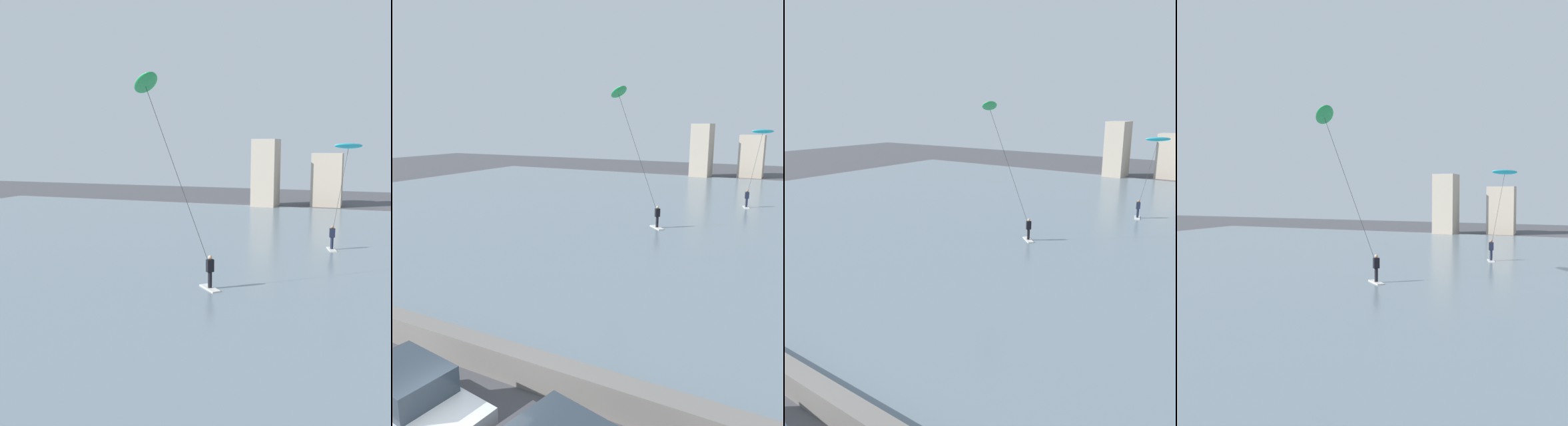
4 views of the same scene
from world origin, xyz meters
TOP-DOWN VIEW (x-y plane):
  - water_bay at (0.00, 30.17)m, footprint 84.00×52.00m
  - far_shore_buildings at (4.37, 57.92)m, footprint 27.78×6.00m
  - kitesurfer_cyan at (2.39, 35.44)m, footprint 2.25×3.48m
  - kitesurfer_green at (-5.46, 21.81)m, footprint 4.62×3.52m

SIDE VIEW (x-z plane):
  - water_bay at x=0.00m, z-range 0.00..0.10m
  - far_shore_buildings at x=4.37m, z-range -0.87..6.88m
  - kitesurfer_cyan at x=2.39m, z-range 2.44..9.54m
  - kitesurfer_green at x=-5.46m, z-range 3.82..13.93m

